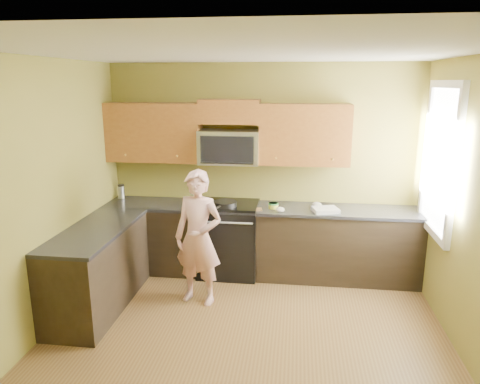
% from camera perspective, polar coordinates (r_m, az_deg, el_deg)
% --- Properties ---
extents(floor, '(4.00, 4.00, 0.00)m').
position_cam_1_polar(floor, '(4.49, 0.43, -19.31)').
color(floor, brown).
rests_on(floor, ground).
extents(ceiling, '(4.00, 4.00, 0.00)m').
position_cam_1_polar(ceiling, '(3.75, 0.51, 17.60)').
color(ceiling, white).
rests_on(ceiling, ground).
extents(wall_back, '(4.00, 0.00, 4.00)m').
position_cam_1_polar(wall_back, '(5.85, 2.83, 3.02)').
color(wall_back, olive).
rests_on(wall_back, ground).
extents(wall_front, '(4.00, 0.00, 4.00)m').
position_cam_1_polar(wall_front, '(2.10, -6.45, -18.24)').
color(wall_front, olive).
rests_on(wall_front, ground).
extents(wall_left, '(0.00, 4.00, 4.00)m').
position_cam_1_polar(wall_left, '(4.59, -25.16, -1.40)').
color(wall_left, olive).
rests_on(wall_left, ground).
extents(cabinet_back_run, '(4.00, 0.60, 0.88)m').
position_cam_1_polar(cabinet_back_run, '(5.81, 2.48, -6.40)').
color(cabinet_back_run, black).
rests_on(cabinet_back_run, floor).
extents(cabinet_left_run, '(0.60, 1.60, 0.88)m').
position_cam_1_polar(cabinet_left_run, '(5.23, -17.79, -9.45)').
color(cabinet_left_run, black).
rests_on(cabinet_left_run, floor).
extents(countertop_back, '(4.00, 0.62, 0.04)m').
position_cam_1_polar(countertop_back, '(5.65, 2.52, -2.06)').
color(countertop_back, black).
rests_on(countertop_back, cabinet_back_run).
extents(countertop_left, '(0.62, 1.60, 0.04)m').
position_cam_1_polar(countertop_left, '(5.07, -18.07, -4.68)').
color(countertop_left, black).
rests_on(countertop_left, cabinet_left_run).
extents(stove, '(0.76, 0.65, 0.95)m').
position_cam_1_polar(stove, '(5.81, -1.49, -5.99)').
color(stove, black).
rests_on(stove, floor).
extents(microwave, '(0.76, 0.40, 0.42)m').
position_cam_1_polar(microwave, '(5.68, -1.36, 3.73)').
color(microwave, silver).
rests_on(microwave, wall_back).
extents(upper_cab_left, '(1.22, 0.33, 0.75)m').
position_cam_1_polar(upper_cab_left, '(5.94, -10.81, 3.95)').
color(upper_cab_left, brown).
rests_on(upper_cab_left, wall_back).
extents(upper_cab_right, '(1.12, 0.33, 0.75)m').
position_cam_1_polar(upper_cab_right, '(5.65, 8.18, 3.54)').
color(upper_cab_right, brown).
rests_on(upper_cab_right, wall_back).
extents(upper_cab_over_mw, '(0.76, 0.33, 0.30)m').
position_cam_1_polar(upper_cab_over_mw, '(5.63, -1.34, 10.31)').
color(upper_cab_over_mw, brown).
rests_on(upper_cab_over_mw, wall_back).
extents(window, '(0.06, 1.06, 1.66)m').
position_cam_1_polar(window, '(5.22, 24.38, 3.78)').
color(window, white).
rests_on(window, wall_right).
extents(woman, '(0.63, 0.49, 1.53)m').
position_cam_1_polar(woman, '(5.00, -5.37, -5.90)').
color(woman, '#DA706D').
rests_on(woman, floor).
extents(frying_pan, '(0.43, 0.58, 0.07)m').
position_cam_1_polar(frying_pan, '(5.54, -1.94, -1.84)').
color(frying_pan, black).
rests_on(frying_pan, stove).
extents(butter_tub, '(0.14, 0.14, 0.09)m').
position_cam_1_polar(butter_tub, '(5.57, 4.32, -2.11)').
color(butter_tub, yellow).
rests_on(butter_tub, countertop_back).
extents(toast_slice, '(0.13, 0.13, 0.01)m').
position_cam_1_polar(toast_slice, '(5.49, 2.25, -2.25)').
color(toast_slice, '#B27F47').
rests_on(toast_slice, countertop_back).
extents(napkin_a, '(0.14, 0.15, 0.06)m').
position_cam_1_polar(napkin_a, '(5.41, 5.18, -2.28)').
color(napkin_a, silver).
rests_on(napkin_a, countertop_back).
extents(napkin_b, '(0.14, 0.15, 0.07)m').
position_cam_1_polar(napkin_b, '(5.68, 9.86, -1.62)').
color(napkin_b, silver).
rests_on(napkin_b, countertop_back).
extents(dish_towel, '(0.35, 0.31, 0.05)m').
position_cam_1_polar(dish_towel, '(5.50, 10.93, -2.28)').
color(dish_towel, silver).
rests_on(dish_towel, countertop_back).
extents(travel_mug, '(0.11, 0.11, 0.19)m').
position_cam_1_polar(travel_mug, '(6.25, -14.98, -0.77)').
color(travel_mug, silver).
rests_on(travel_mug, countertop_back).
extents(glass_c, '(0.09, 0.09, 0.12)m').
position_cam_1_polar(glass_c, '(5.86, -6.05, -0.72)').
color(glass_c, silver).
rests_on(glass_c, countertop_back).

